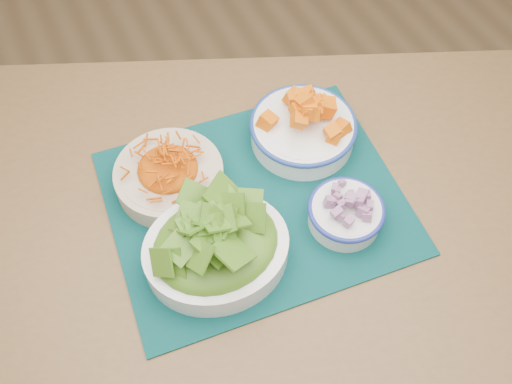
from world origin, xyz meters
TOP-DOWN VIEW (x-y plane):
  - ground at (0.00, 0.00)m, footprint 4.00×4.00m
  - table at (-0.23, -0.03)m, footprint 1.35×1.15m
  - placemat at (-0.23, -0.01)m, footprint 0.55×0.46m
  - carrot_bowl at (-0.35, 0.09)m, footprint 0.25×0.25m
  - squash_bowl at (-0.09, 0.08)m, footprint 0.23×0.23m
  - lettuce_bowl at (-0.34, -0.09)m, footprint 0.26×0.23m
  - onion_bowl at (-0.11, -0.12)m, footprint 0.17×0.17m

SIDE VIEW (x-z plane):
  - ground at x=0.00m, z-range 0.00..0.00m
  - table at x=-0.23m, z-range 0.27..1.02m
  - placemat at x=-0.23m, z-range 0.75..0.75m
  - onion_bowl at x=-0.11m, z-range 0.75..0.82m
  - carrot_bowl at x=-0.35m, z-range 0.75..0.83m
  - squash_bowl at x=-0.09m, z-range 0.75..0.85m
  - lettuce_bowl at x=-0.34m, z-range 0.75..0.85m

